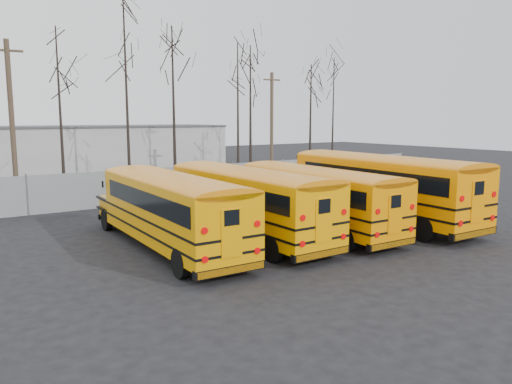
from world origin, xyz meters
TOP-DOWN VIEW (x-y plane):
  - ground at (0.00, 0.00)m, footprint 120.00×120.00m
  - fence at (0.00, 12.00)m, footprint 40.00×0.04m
  - distant_building at (2.00, 32.00)m, footprint 22.00×8.00m
  - bus_a at (-4.89, 1.93)m, footprint 2.64×10.31m
  - bus_b at (-1.66, 1.79)m, footprint 2.44×10.41m
  - bus_c at (1.48, 1.23)m, footprint 2.63×10.10m
  - bus_d at (5.16, 1.02)m, footprint 3.05×11.56m
  - utility_pole_left at (-7.96, 15.39)m, footprint 1.60×0.28m
  - utility_pole_right at (10.33, 16.54)m, footprint 1.47×0.26m
  - tree_3 at (-5.03, 17.07)m, footprint 0.26×0.26m
  - tree_4 at (-1.96, 14.07)m, footprint 0.26×0.26m
  - tree_5 at (2.79, 17.88)m, footprint 0.26×0.26m
  - tree_6 at (5.42, 13.59)m, footprint 0.26×0.26m
  - tree_7 at (9.29, 17.93)m, footprint 0.26×0.26m
  - tree_8 at (14.92, 17.39)m, footprint 0.26×0.26m
  - tree_9 at (17.01, 16.91)m, footprint 0.26×0.26m

SIDE VIEW (x-z plane):
  - ground at x=0.00m, z-range 0.00..0.00m
  - fence at x=0.00m, z-range 0.00..2.00m
  - bus_c at x=1.48m, z-range 0.24..3.05m
  - bus_a at x=-4.89m, z-range 0.25..3.11m
  - bus_b at x=-1.66m, z-range 0.25..3.15m
  - bus_d at x=5.16m, z-range 0.27..3.48m
  - distant_building at x=2.00m, z-range 0.00..4.00m
  - utility_pole_right at x=10.33m, z-range 0.11..8.35m
  - tree_8 at x=14.92m, z-range 0.00..9.17m
  - utility_pole_left at x=-7.96m, z-range 0.12..9.10m
  - tree_6 at x=5.42m, z-range 0.00..9.65m
  - tree_9 at x=17.01m, z-range 0.00..9.80m
  - tree_3 at x=-5.03m, z-range 0.00..10.19m
  - tree_7 at x=9.29m, z-range 0.00..10.31m
  - tree_5 at x=2.79m, z-range 0.00..11.10m
  - tree_4 at x=-1.96m, z-range 0.00..12.52m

